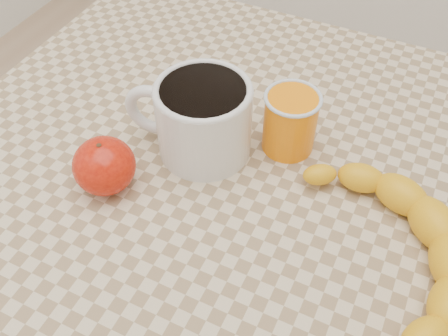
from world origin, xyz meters
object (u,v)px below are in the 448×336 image
at_px(table, 224,219).
at_px(apple, 104,166).
at_px(coffee_mug, 201,116).
at_px(banana, 390,251).
at_px(orange_juice_glass, 290,121).

height_order(table, apple, apple).
height_order(table, coffee_mug, coffee_mug).
relative_size(coffee_mug, banana, 0.50).
bearing_deg(orange_juice_glass, banana, -37.74).
distance_m(table, banana, 0.24).
bearing_deg(table, orange_juice_glass, 60.30).
distance_m(table, apple, 0.19).
bearing_deg(table, coffee_mug, 143.08).
bearing_deg(apple, coffee_mug, 54.67).
bearing_deg(banana, table, 148.32).
relative_size(coffee_mug, apple, 1.83).
xyz_separation_m(orange_juice_glass, banana, (0.16, -0.13, -0.02)).
bearing_deg(orange_juice_glass, table, -119.70).
bearing_deg(apple, table, 29.32).
xyz_separation_m(table, banana, (0.21, -0.04, 0.11)).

